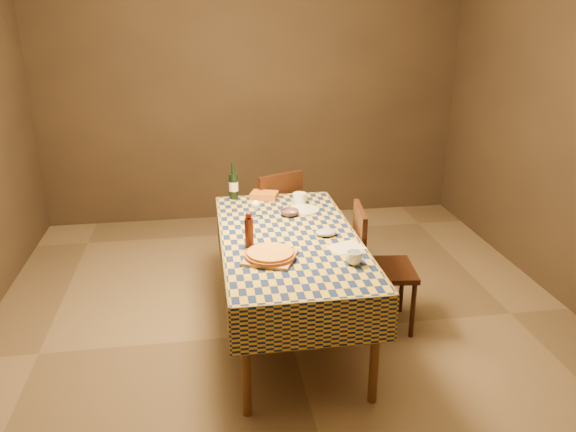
{
  "coord_description": "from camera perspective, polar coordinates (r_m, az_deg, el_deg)",
  "views": [
    {
      "loc": [
        -0.56,
        -3.52,
        2.27
      ],
      "look_at": [
        0.0,
        0.05,
        0.9
      ],
      "focal_mm": 35.0,
      "sensor_mm": 36.0,
      "label": 1
    }
  ],
  "objects": [
    {
      "name": "room",
      "position": [
        3.68,
        0.12,
        6.29
      ],
      "size": [
        5.0,
        5.1,
        2.7
      ],
      "color": "brown",
      "rests_on": "ground"
    },
    {
      "name": "dining_table",
      "position": [
        3.9,
        0.11,
        -3.1
      ],
      "size": [
        0.94,
        1.84,
        0.77
      ],
      "color": "brown",
      "rests_on": "ground"
    },
    {
      "name": "cutting_board",
      "position": [
        3.53,
        -1.83,
        -4.23
      ],
      "size": [
        0.39,
        0.39,
        0.02
      ],
      "primitive_type": "cube",
      "rotation": [
        0.0,
        0.0,
        -0.4
      ],
      "color": "tan",
      "rests_on": "dining_table"
    },
    {
      "name": "pizza",
      "position": [
        3.52,
        -1.83,
        -3.87
      ],
      "size": [
        0.38,
        0.38,
        0.03
      ],
      "color": "brown",
      "rests_on": "cutting_board"
    },
    {
      "name": "pepper_mill",
      "position": [
        3.66,
        -3.98,
        -1.5
      ],
      "size": [
        0.07,
        0.07,
        0.24
      ],
      "color": "#461710",
      "rests_on": "dining_table"
    },
    {
      "name": "bowl",
      "position": [
        4.23,
        0.14,
        0.33
      ],
      "size": [
        0.18,
        0.18,
        0.04
      ],
      "primitive_type": "imported",
      "rotation": [
        0.0,
        0.0,
        -0.4
      ],
      "color": "#563D48",
      "rests_on": "dining_table"
    },
    {
      "name": "wine_glass",
      "position": [
        4.17,
        -3.32,
        1.08
      ],
      "size": [
        0.07,
        0.07,
        0.14
      ],
      "color": "white",
      "rests_on": "dining_table"
    },
    {
      "name": "wine_bottle",
      "position": [
        4.6,
        -5.55,
        3.1
      ],
      "size": [
        0.09,
        0.09,
        0.3
      ],
      "color": "black",
      "rests_on": "dining_table"
    },
    {
      "name": "deli_tub",
      "position": [
        4.48,
        1.18,
        1.78
      ],
      "size": [
        0.11,
        0.11,
        0.09
      ],
      "primitive_type": "cylinder",
      "rotation": [
        0.0,
        0.0,
        0.0
      ],
      "color": "silver",
      "rests_on": "dining_table"
    },
    {
      "name": "takeout_container",
      "position": [
        4.61,
        -2.43,
        2.11
      ],
      "size": [
        0.25,
        0.21,
        0.05
      ],
      "primitive_type": "cube",
      "rotation": [
        0.0,
        0.0,
        -0.34
      ],
      "color": "#B35717",
      "rests_on": "dining_table"
    },
    {
      "name": "white_plate",
      "position": [
        4.34,
        1.61,
        0.64
      ],
      "size": [
        0.31,
        0.31,
        0.01
      ],
      "primitive_type": "cylinder",
      "rotation": [
        0.0,
        0.0,
        0.38
      ],
      "color": "silver",
      "rests_on": "dining_table"
    },
    {
      "name": "tumbler",
      "position": [
        3.47,
        6.72,
        -4.26
      ],
      "size": [
        0.13,
        0.13,
        0.08
      ],
      "primitive_type": "imported",
      "rotation": [
        0.0,
        0.0,
        0.26
      ],
      "color": "white",
      "rests_on": "dining_table"
    },
    {
      "name": "flour_patch",
      "position": [
        3.71,
        5.9,
        -3.18
      ],
      "size": [
        0.27,
        0.24,
        0.0
      ],
      "primitive_type": "cube",
      "rotation": [
        0.0,
        0.0,
        0.35
      ],
      "color": "silver",
      "rests_on": "dining_table"
    },
    {
      "name": "flour_bag",
      "position": [
        3.88,
        3.87,
        -1.68
      ],
      "size": [
        0.18,
        0.16,
        0.04
      ],
      "primitive_type": "ellipsoid",
      "rotation": [
        0.0,
        0.0,
        0.33
      ],
      "color": "#99A4C4",
      "rests_on": "dining_table"
    },
    {
      "name": "chair_far",
      "position": [
        4.96,
        -1.4,
        0.12
      ],
      "size": [
        0.55,
        0.56,
        0.93
      ],
      "color": "black",
      "rests_on": "ground"
    },
    {
      "name": "chair_right",
      "position": [
        4.13,
        8.72,
        -4.55
      ],
      "size": [
        0.48,
        0.47,
        0.93
      ],
      "color": "black",
      "rests_on": "ground"
    }
  ]
}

